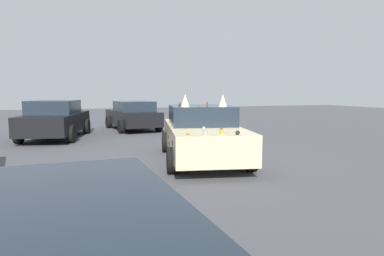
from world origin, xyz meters
name	(u,v)px	position (x,y,z in m)	size (l,w,h in m)	color
ground_plane	(202,160)	(0.00, 0.00, 0.00)	(60.00, 60.00, 0.00)	#47474C
art_car_decorated	(202,133)	(0.06, -0.01, 0.74)	(4.83, 2.74, 1.80)	beige
parked_sedan_row_back_far	(55,119)	(6.01, 3.99, 0.76)	(4.70, 2.78, 1.52)	black
parked_sedan_far_left	(133,115)	(8.10, 0.57, 0.71)	(4.29, 2.37, 1.40)	black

